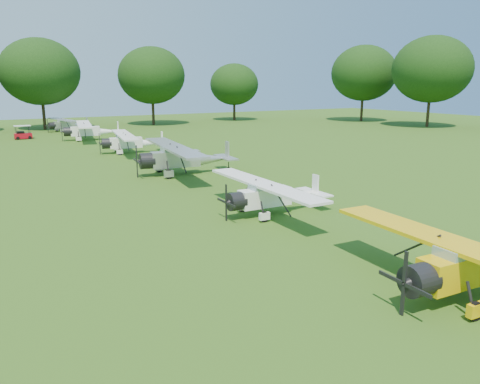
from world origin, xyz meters
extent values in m
plane|color=#265314|center=(0.00, 0.00, 0.00)|extent=(160.00, 160.00, 0.00)
cylinder|color=black|center=(49.43, 31.44, 2.50)|extent=(0.44, 0.44, 4.99)
ellipsoid|color=black|center=(49.43, 31.44, 8.60)|extent=(11.65, 11.65, 9.90)
cylinder|color=black|center=(48.89, 44.97, 2.41)|extent=(0.44, 0.44, 4.81)
ellipsoid|color=black|center=(48.89, 44.97, 8.29)|extent=(11.23, 11.23, 9.55)
cylinder|color=black|center=(30.33, 58.05, 1.85)|extent=(0.44, 0.44, 3.70)
ellipsoid|color=black|center=(30.33, 58.05, 6.37)|extent=(8.63, 8.63, 7.34)
cylinder|color=black|center=(14.28, 56.21, 2.25)|extent=(0.44, 0.44, 4.51)
ellipsoid|color=black|center=(14.28, 56.21, 7.77)|extent=(10.52, 10.52, 8.94)
cylinder|color=black|center=(-2.12, 56.74, 2.37)|extent=(0.44, 0.44, 4.74)
ellipsoid|color=black|center=(-2.12, 56.74, 8.16)|extent=(11.05, 11.05, 9.39)
cube|color=#E4B509|center=(0.76, -8.55, 0.98)|extent=(3.02, 1.04, 0.98)
cube|color=#8CA5B2|center=(0.67, -8.55, 1.49)|extent=(1.53, 0.93, 0.51)
cylinder|color=black|center=(-1.01, -8.46, 0.98)|extent=(0.89, 1.01, 0.97)
cube|color=black|center=(-1.61, -8.43, 0.98)|extent=(0.06, 0.11, 1.95)
cube|color=#E4B509|center=(0.67, -8.55, 1.72)|extent=(1.85, 9.92, 0.13)
cylinder|color=black|center=(-0.04, -9.68, 0.28)|extent=(0.57, 0.18, 0.56)
cylinder|color=black|center=(0.07, -7.35, 0.28)|extent=(0.57, 0.18, 0.56)
cube|color=white|center=(0.76, 2.47, 0.91)|extent=(2.79, 0.86, 0.91)
cone|color=white|center=(3.10, 2.44, 0.78)|extent=(2.44, 0.82, 0.78)
cube|color=#8CA5B2|center=(0.67, 2.47, 1.39)|extent=(1.40, 0.82, 0.48)
cylinder|color=black|center=(-0.89, 2.49, 0.91)|extent=(0.79, 0.91, 0.90)
cube|color=black|center=(-1.45, 2.50, 0.91)|extent=(0.05, 0.10, 1.82)
cube|color=white|center=(0.67, 2.47, 1.60)|extent=(1.39, 9.21, 0.12)
cube|color=white|center=(3.97, 2.42, 1.21)|extent=(0.09, 0.48, 1.13)
cube|color=white|center=(3.88, 2.42, 0.82)|extent=(0.77, 2.44, 0.08)
cylinder|color=black|center=(0.05, 1.40, 0.26)|extent=(0.52, 0.15, 0.52)
cylinder|color=black|center=(0.08, 3.56, 0.26)|extent=(0.52, 0.15, 0.52)
cylinder|color=black|center=(4.06, 2.42, 0.10)|extent=(0.21, 0.07, 0.21)
cube|color=silver|center=(1.00, 14.80, 1.16)|extent=(3.62, 1.47, 1.16)
cone|color=silver|center=(3.94, 14.44, 0.99)|extent=(3.18, 1.36, 0.99)
cube|color=#8CA5B2|center=(0.89, 14.81, 1.76)|extent=(1.87, 1.22, 0.61)
cylinder|color=black|center=(-1.08, 15.05, 1.16)|extent=(1.12, 1.26, 1.14)
cube|color=black|center=(-1.79, 15.14, 1.16)|extent=(0.08, 0.14, 2.31)
cube|color=silver|center=(0.89, 14.81, 2.04)|extent=(3.00, 11.77, 0.15)
cube|color=silver|center=(5.04, 14.30, 1.54)|extent=(0.18, 0.61, 1.43)
cube|color=silver|center=(4.93, 14.32, 1.05)|extent=(1.30, 3.17, 0.10)
cylinder|color=black|center=(-0.05, 13.54, 0.33)|extent=(0.68, 0.25, 0.66)
cylinder|color=black|center=(0.29, 16.27, 0.33)|extent=(0.68, 0.25, 0.66)
cylinder|color=black|center=(5.15, 14.29, 0.13)|extent=(0.27, 0.12, 0.26)
cube|color=white|center=(1.09, 27.41, 0.99)|extent=(3.13, 1.36, 0.99)
cone|color=white|center=(3.61, 27.01, 0.85)|extent=(2.75, 1.26, 0.85)
cube|color=#8CA5B2|center=(1.00, 27.42, 1.51)|extent=(1.63, 1.10, 0.52)
cylinder|color=black|center=(-0.68, 27.69, 0.99)|extent=(1.00, 1.11, 0.98)
cube|color=black|center=(-1.29, 27.79, 0.99)|extent=(0.07, 0.12, 1.99)
cube|color=white|center=(1.00, 27.42, 1.75)|extent=(2.94, 10.11, 0.13)
cube|color=white|center=(4.55, 26.86, 1.32)|extent=(0.18, 0.53, 1.23)
cube|color=white|center=(4.46, 26.87, 0.90)|extent=(1.21, 2.74, 0.09)
cylinder|color=black|center=(0.16, 26.36, 0.28)|extent=(0.58, 0.24, 0.57)
cylinder|color=black|center=(0.53, 28.70, 0.28)|extent=(0.58, 0.24, 0.57)
cylinder|color=black|center=(4.64, 26.84, 0.11)|extent=(0.24, 0.11, 0.23)
cube|color=white|center=(0.04, 40.08, 1.07)|extent=(3.37, 1.51, 1.07)
cone|color=white|center=(2.75, 39.60, 0.91)|extent=(2.96, 1.39, 0.91)
cube|color=#8CA5B2|center=(-0.06, 40.09, 1.63)|extent=(1.76, 1.20, 0.56)
cylinder|color=black|center=(-1.86, 40.41, 1.07)|extent=(1.08, 1.20, 1.06)
cube|color=black|center=(-2.51, 40.52, 1.07)|extent=(0.08, 0.13, 2.13)
cube|color=white|center=(-0.06, 40.09, 1.88)|extent=(3.31, 10.86, 0.14)
cube|color=white|center=(3.75, 39.43, 1.42)|extent=(0.20, 0.57, 1.32)
cube|color=white|center=(3.65, 39.45, 0.97)|extent=(1.34, 2.95, 0.09)
cylinder|color=black|center=(-0.97, 38.97, 0.30)|extent=(0.63, 0.27, 0.61)
cylinder|color=black|center=(-0.54, 41.47, 0.30)|extent=(0.63, 0.27, 0.61)
cylinder|color=black|center=(3.85, 39.41, 0.12)|extent=(0.25, 0.12, 0.24)
cube|color=silver|center=(-0.22, 52.07, 0.92)|extent=(2.91, 1.29, 0.92)
cone|color=silver|center=(2.13, 52.46, 0.79)|extent=(2.56, 1.18, 0.79)
cube|color=#8CA5B2|center=(-0.30, 52.06, 1.41)|extent=(1.52, 1.03, 0.48)
cylinder|color=black|center=(-1.87, 51.80, 0.92)|extent=(0.93, 1.03, 0.92)
cube|color=black|center=(-2.43, 51.70, 0.92)|extent=(0.07, 0.11, 1.85)
cube|color=silver|center=(-0.30, 52.06, 1.63)|extent=(2.78, 9.41, 0.12)
cube|color=silver|center=(3.00, 52.60, 1.23)|extent=(0.17, 0.49, 1.14)
cube|color=silver|center=(2.91, 52.59, 0.84)|extent=(1.14, 2.55, 0.08)
cylinder|color=black|center=(-0.73, 50.87, 0.26)|extent=(0.54, 0.23, 0.53)
cylinder|color=black|center=(-1.09, 53.04, 0.26)|extent=(0.54, 0.23, 0.53)
cylinder|color=black|center=(3.08, 52.62, 0.11)|extent=(0.22, 0.10, 0.21)
cube|color=#B00C1A|center=(-6.23, 44.96, 0.39)|extent=(1.96, 1.11, 0.61)
cube|color=black|center=(-6.50, 44.96, 0.75)|extent=(0.82, 0.99, 0.39)
cube|color=white|center=(-6.23, 44.96, 1.60)|extent=(1.88, 1.20, 0.07)
cylinder|color=black|center=(-6.87, 44.40, 0.19)|extent=(0.39, 0.13, 0.39)
cylinder|color=black|center=(-6.91, 45.49, 0.19)|extent=(0.39, 0.13, 0.39)
cylinder|color=black|center=(-5.56, 44.44, 0.19)|extent=(0.39, 0.13, 0.39)
cylinder|color=black|center=(-5.59, 45.53, 0.19)|extent=(0.39, 0.13, 0.39)
camera|label=1|loc=(-11.86, -16.78, 6.54)|focal=35.00mm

